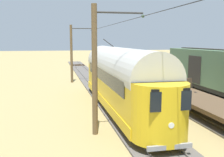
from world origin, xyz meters
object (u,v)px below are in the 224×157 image
object	(u,v)px
vintage_streetcar	(120,77)
boxcar_far_siding	(208,68)
catenary_pole_mid_near	(96,68)
catenary_pole_foreground	(72,53)
track_end_bumper	(130,75)
switch_stand	(177,72)
flatcar_adjacent	(224,110)

from	to	relation	value
vintage_streetcar	boxcar_far_siding	world-z (taller)	vintage_streetcar
catenary_pole_mid_near	catenary_pole_foreground	bearing A→B (deg)	-90.00
catenary_pole_mid_near	vintage_streetcar	bearing A→B (deg)	-117.68
boxcar_far_siding	catenary_pole_mid_near	xyz separation A→B (m)	(12.32, 9.51, 1.25)
vintage_streetcar	boxcar_far_siding	bearing A→B (deg)	-153.58
boxcar_far_siding	catenary_pole_mid_near	world-z (taller)	catenary_pole_mid_near
catenary_pole_foreground	track_end_bumper	bearing A→B (deg)	-168.62
boxcar_far_siding	switch_stand	distance (m)	9.36
track_end_bumper	boxcar_far_siding	bearing A→B (deg)	117.97
catenary_pole_mid_near	track_end_bumper	xyz separation A→B (m)	(-7.37, -18.84, -3.02)
catenary_pole_foreground	track_end_bumper	xyz separation A→B (m)	(-7.37, -1.48, -3.02)
flatcar_adjacent	catenary_pole_foreground	xyz separation A→B (m)	(7.37, -17.41, 2.56)
vintage_streetcar	flatcar_adjacent	size ratio (longest dim) A/B	1.25
boxcar_far_siding	catenary_pole_mid_near	bearing A→B (deg)	37.65
vintage_streetcar	catenary_pole_mid_near	size ratio (longest dim) A/B	2.52
flatcar_adjacent	boxcar_far_siding	size ratio (longest dim) A/B	1.19
flatcar_adjacent	boxcar_far_siding	xyz separation A→B (m)	(-4.96, -9.55, 1.30)
catenary_pole_mid_near	switch_stand	bearing A→B (deg)	-126.32
catenary_pole_mid_near	boxcar_far_siding	bearing A→B (deg)	-142.35
switch_stand	vintage_streetcar	bearing A→B (deg)	51.22
catenary_pole_foreground	switch_stand	xyz separation A→B (m)	(-13.71, -1.29, -2.72)
boxcar_far_siding	track_end_bumper	size ratio (longest dim) A/B	6.13
switch_stand	flatcar_adjacent	bearing A→B (deg)	71.25
vintage_streetcar	switch_stand	world-z (taller)	vintage_streetcar
flatcar_adjacent	switch_stand	world-z (taller)	flatcar_adjacent
vintage_streetcar	flatcar_adjacent	world-z (taller)	vintage_streetcar
boxcar_far_siding	switch_stand	world-z (taller)	boxcar_far_siding
catenary_pole_foreground	switch_stand	distance (m)	14.04
flatcar_adjacent	track_end_bumper	world-z (taller)	flatcar_adjacent
boxcar_far_siding	catenary_pole_mid_near	distance (m)	15.62
vintage_streetcar	flatcar_adjacent	bearing A→B (deg)	137.03
catenary_pole_foreground	catenary_pole_mid_near	world-z (taller)	same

